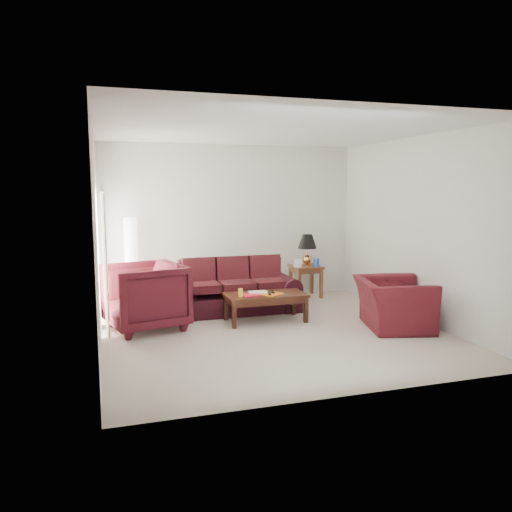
# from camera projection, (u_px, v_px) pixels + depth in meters

# --- Properties ---
(floor) EXTENTS (5.00, 5.00, 0.00)m
(floor) POSITION_uv_depth(u_px,v_px,m) (272.00, 331.00, 7.61)
(floor) COLOR beige
(floor) RESTS_ON ground
(blinds) EXTENTS (0.10, 2.00, 2.16)m
(blinds) POSITION_uv_depth(u_px,v_px,m) (104.00, 257.00, 7.99)
(blinds) COLOR silver
(blinds) RESTS_ON ground
(sofa) EXTENTS (2.25, 1.04, 0.90)m
(sofa) POSITION_uv_depth(u_px,v_px,m) (235.00, 287.00, 8.76)
(sofa) COLOR black
(sofa) RESTS_ON ground
(throw_pillow) EXTENTS (0.42, 0.30, 0.40)m
(throw_pillow) POSITION_uv_depth(u_px,v_px,m) (191.00, 269.00, 9.22)
(throw_pillow) COLOR black
(throw_pillow) RESTS_ON sofa
(end_table) EXTENTS (0.58, 0.58, 0.63)m
(end_table) POSITION_uv_depth(u_px,v_px,m) (306.00, 281.00, 10.03)
(end_table) COLOR #56281D
(end_table) RESTS_ON ground
(table_lamp) EXTENTS (0.45, 0.45, 0.62)m
(table_lamp) POSITION_uv_depth(u_px,v_px,m) (307.00, 250.00, 9.99)
(table_lamp) COLOR #D99043
(table_lamp) RESTS_ON end_table
(clock) EXTENTS (0.16, 0.09, 0.16)m
(clock) POSITION_uv_depth(u_px,v_px,m) (298.00, 263.00, 9.79)
(clock) COLOR silver
(clock) RESTS_ON end_table
(blue_canister) EXTENTS (0.11, 0.11, 0.17)m
(blue_canister) POSITION_uv_depth(u_px,v_px,m) (316.00, 263.00, 9.84)
(blue_canister) COLOR #183A9D
(blue_canister) RESTS_ON end_table
(picture_frame) EXTENTS (0.18, 0.20, 0.05)m
(picture_frame) POSITION_uv_depth(u_px,v_px,m) (296.00, 261.00, 10.05)
(picture_frame) COLOR #B2B2B6
(picture_frame) RESTS_ON end_table
(floor_lamp) EXTENTS (0.32, 0.32, 1.67)m
(floor_lamp) POSITION_uv_depth(u_px,v_px,m) (132.00, 262.00, 9.01)
(floor_lamp) COLOR white
(floor_lamp) RESTS_ON ground
(armchair_left) EXTENTS (1.37, 1.35, 1.03)m
(armchair_left) POSITION_uv_depth(u_px,v_px,m) (145.00, 296.00, 7.66)
(armchair_left) COLOR #3D0E16
(armchair_left) RESTS_ON ground
(armchair_right) EXTENTS (1.30, 1.40, 0.77)m
(armchair_right) POSITION_uv_depth(u_px,v_px,m) (393.00, 304.00, 7.75)
(armchair_right) COLOR #440F17
(armchair_right) RESTS_ON ground
(coffee_table) EXTENTS (1.37, 0.78, 0.46)m
(coffee_table) POSITION_uv_depth(u_px,v_px,m) (265.00, 307.00, 8.16)
(coffee_table) COLOR black
(coffee_table) RESTS_ON ground
(magazine_red) EXTENTS (0.32, 0.26, 0.02)m
(magazine_red) POSITION_uv_depth(u_px,v_px,m) (251.00, 295.00, 7.99)
(magazine_red) COLOR red
(magazine_red) RESTS_ON coffee_table
(magazine_white) EXTENTS (0.31, 0.24, 0.02)m
(magazine_white) POSITION_uv_depth(u_px,v_px,m) (258.00, 292.00, 8.20)
(magazine_white) COLOR white
(magazine_white) RESTS_ON coffee_table
(magazine_orange) EXTENTS (0.38, 0.35, 0.02)m
(magazine_orange) POSITION_uv_depth(u_px,v_px,m) (273.00, 294.00, 8.07)
(magazine_orange) COLOR orange
(magazine_orange) RESTS_ON coffee_table
(remote_a) EXTENTS (0.08, 0.16, 0.02)m
(remote_a) POSITION_uv_depth(u_px,v_px,m) (269.00, 294.00, 8.01)
(remote_a) COLOR black
(remote_a) RESTS_ON coffee_table
(remote_b) EXTENTS (0.06, 0.17, 0.02)m
(remote_b) POSITION_uv_depth(u_px,v_px,m) (272.00, 292.00, 8.14)
(remote_b) COLOR black
(remote_b) RESTS_ON coffee_table
(yellow_glass) EXTENTS (0.09, 0.09, 0.13)m
(yellow_glass) POSITION_uv_depth(u_px,v_px,m) (240.00, 293.00, 7.89)
(yellow_glass) COLOR yellow
(yellow_glass) RESTS_ON coffee_table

